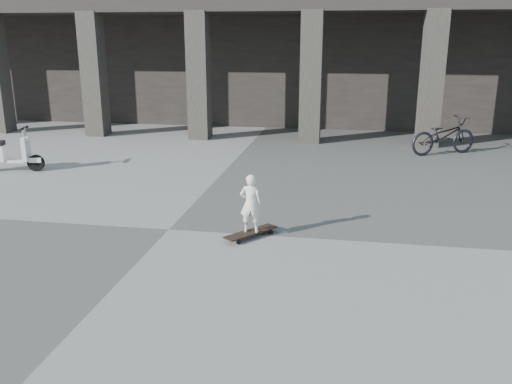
% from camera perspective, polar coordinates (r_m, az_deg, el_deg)
% --- Properties ---
extents(ground, '(90.00, 90.00, 0.00)m').
position_cam_1_polar(ground, '(9.59, -9.17, -3.92)').
color(ground, '#494947').
rests_on(ground, ground).
extents(colonnade, '(28.00, 8.82, 6.00)m').
position_cam_1_polar(colonnade, '(22.47, 2.23, 15.59)').
color(colonnade, black).
rests_on(colonnade, ground).
extents(longboard, '(0.82, 0.95, 0.10)m').
position_cam_1_polar(longboard, '(9.09, -0.54, -4.32)').
color(longboard, black).
rests_on(longboard, ground).
extents(child, '(0.37, 0.26, 0.99)m').
position_cam_1_polar(child, '(8.92, -0.55, -1.21)').
color(child, silver).
rests_on(child, longboard).
extents(scooter, '(1.57, 0.67, 1.10)m').
position_cam_1_polar(scooter, '(14.83, -25.37, 3.63)').
color(scooter, black).
rests_on(scooter, ground).
extents(bicycle, '(2.12, 1.55, 1.06)m').
position_cam_1_polar(bicycle, '(16.24, 19.13, 5.61)').
color(bicycle, black).
rests_on(bicycle, ground).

